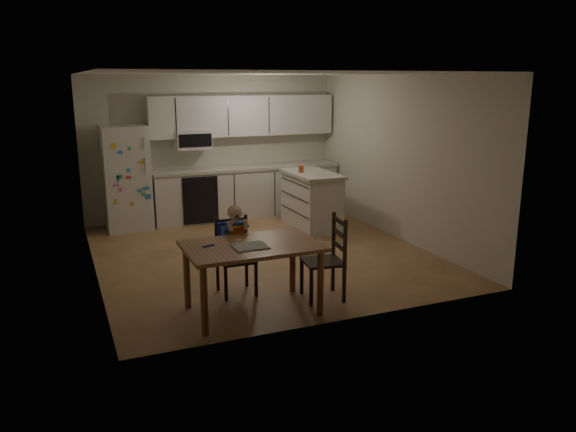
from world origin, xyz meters
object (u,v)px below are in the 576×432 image
Objects in this scene: kitchen_island at (311,200)px; red_cup at (301,169)px; refrigerator at (126,178)px; chair_side at (331,252)px; chair_booster at (235,240)px; dining_table at (252,254)px.

kitchen_island is 11.07× the size of red_cup.
kitchen_island is at bearing -21.60° from refrigerator.
refrigerator is 4.39m from chair_side.
chair_side is (0.94, -0.58, -0.09)m from chair_booster.
refrigerator is at bearing 103.28° from chair_booster.
kitchen_island is 0.91× the size of dining_table.
dining_table is at bearing -79.48° from refrigerator.
red_cup is 3.59m from dining_table.
chair_booster reaches higher than chair_side.
chair_side is (-1.12, -2.92, 0.06)m from kitchen_island.
chair_side is at bearing -30.52° from chair_booster.
red_cup reaches higher than dining_table.
chair_side is at bearing -107.84° from red_cup.
chair_booster is at bearing -77.66° from refrigerator.
chair_side is at bearing 2.21° from dining_table.
dining_table is (-2.07, -2.96, 0.18)m from kitchen_island.
dining_table is 1.34× the size of chair_booster.
chair_booster is at bearing 89.93° from dining_table.
refrigerator is 3.06m from kitchen_island.
chair_side is (1.70, -4.04, -0.31)m from refrigerator.
refrigerator is 1.22× the size of dining_table.
dining_table is (-1.90, -3.02, -0.35)m from red_cup.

